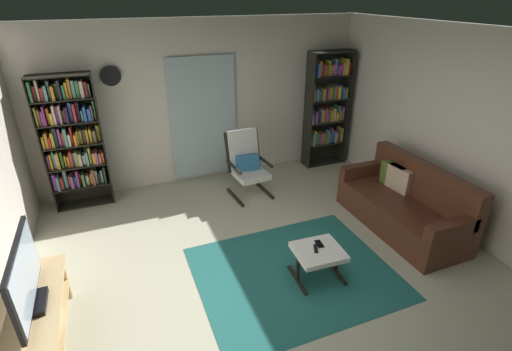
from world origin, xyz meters
The scene contains 15 objects.
ground_plane centered at (0.00, 0.00, 0.00)m, with size 7.02×7.02×0.00m, color beige.
wall_back centered at (0.00, 2.90, 1.30)m, with size 5.60×0.06×2.60m, color silver.
wall_right centered at (2.70, 0.00, 1.30)m, with size 0.06×6.00×2.60m, color silver.
glass_door_panel centered at (-0.03, 2.83, 1.05)m, with size 1.10×0.01×2.00m, color silver.
area_rug centered at (0.24, 0.00, 0.00)m, with size 2.22×1.83×0.01m, color #236660.
tv_stand centered at (-2.32, -0.08, 0.35)m, with size 0.42×1.36×0.53m.
television centered at (-2.31, -0.09, 0.83)m, with size 0.20×0.99×0.62m.
bookshelf_near_tv centered at (-2.02, 2.62, 1.05)m, with size 0.81×0.30×1.96m.
bookshelf_near_sofa centered at (2.16, 2.61, 1.10)m, with size 0.78×0.30×2.04m.
leather_sofa centered at (2.07, 0.34, 0.32)m, with size 0.80×1.83×0.89m.
lounge_armchair centered at (0.42, 2.03, 0.53)m, with size 0.61×0.69×1.02m.
ottoman centered at (0.44, -0.15, 0.32)m, with size 0.55×0.51×0.38m.
tv_remote centered at (0.42, -0.13, 0.39)m, with size 0.04×0.14×0.02m, color black.
cell_phone centered at (0.50, -0.07, 0.39)m, with size 0.07×0.14×0.01m, color black.
wall_clock centered at (-1.35, 2.82, 1.85)m, with size 0.29×0.03×0.29m.
Camera 1 is at (-1.45, -3.01, 2.95)m, focal length 26.44 mm.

